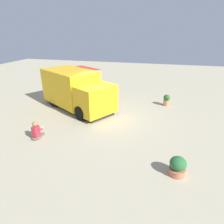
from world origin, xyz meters
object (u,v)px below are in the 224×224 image
(food_truck, at_px, (76,91))
(person_customer, at_px, (36,131))
(planter_flowering_far, at_px, (167,100))
(planter_flowering_near, at_px, (178,166))

(food_truck, bearing_deg, person_customer, -92.39)
(food_truck, height_order, person_customer, food_truck)
(food_truck, xyz_separation_m, planter_flowering_far, (5.56, 1.81, -0.71))
(planter_flowering_far, bearing_deg, person_customer, -134.18)
(food_truck, relative_size, person_customer, 6.41)
(person_customer, xyz_separation_m, planter_flowering_near, (6.14, -0.95, 0.01))
(person_customer, height_order, planter_flowering_near, person_customer)
(food_truck, distance_m, person_customer, 4.16)
(planter_flowering_near, bearing_deg, planter_flowering_far, 93.42)
(planter_flowering_near, xyz_separation_m, planter_flowering_far, (-0.41, 6.85, 0.06))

